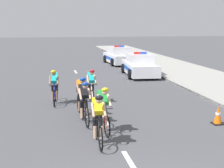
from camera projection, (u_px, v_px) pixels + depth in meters
The scene contains 12 objects.
sidewalk_slab at pixel (201, 78), 20.57m from camera, with size 4.93×60.00×0.12m, color #A3A099.
kerb_edge at pixel (166, 79), 20.11m from camera, with size 0.16×60.00×0.13m, color #9E9E99.
lane_markings_centre at pixel (96, 105), 13.88m from camera, with size 0.14×21.60×0.01m.
cyclist_lead at pixel (98, 119), 9.20m from camera, with size 0.42×1.72×1.56m.
cyclist_second at pixel (103, 109), 10.26m from camera, with size 0.44×1.72×1.56m.
cyclist_third at pixel (84, 102), 11.20m from camera, with size 0.44×1.72×1.56m.
cyclist_fourth at pixel (82, 96), 12.13m from camera, with size 0.45×1.72×1.56m.
cyclist_fifth at pixel (54, 86), 13.95m from camera, with size 0.44×1.72×1.56m.
cyclist_sixth at pixel (91, 85), 14.12m from camera, with size 0.42×1.72×1.56m.
police_car_nearest at pixel (140, 66), 21.62m from camera, with size 2.24×4.52×1.59m.
police_car_second at pixel (119, 56), 27.92m from camera, with size 2.16×4.48×1.59m.
traffic_cone_near at pixel (218, 115), 11.22m from camera, with size 0.36×0.36×0.64m.
Camera 1 is at (-1.94, -4.80, 3.44)m, focal length 52.08 mm.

